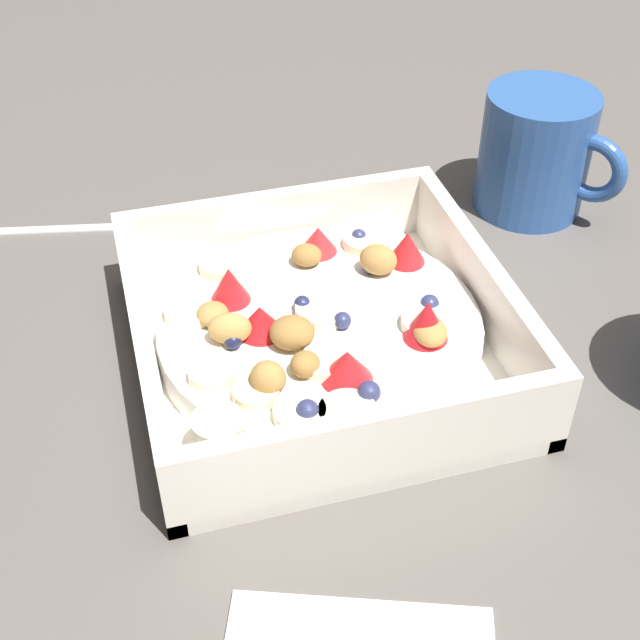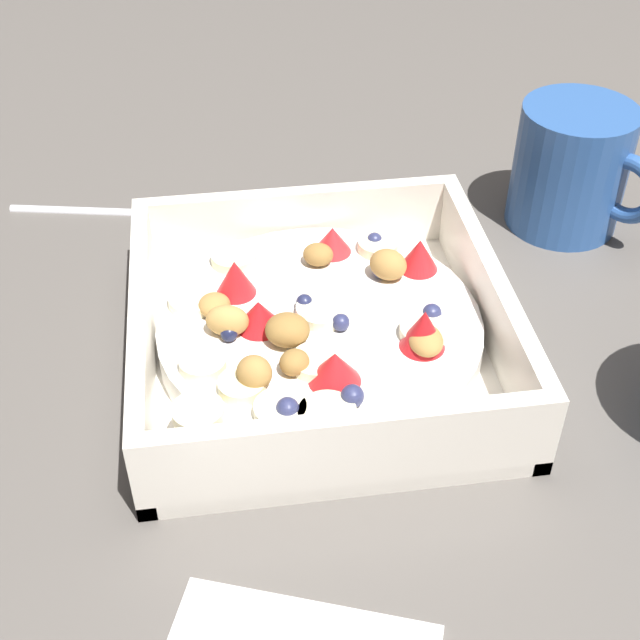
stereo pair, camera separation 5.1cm
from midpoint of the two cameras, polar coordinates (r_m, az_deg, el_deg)
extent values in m
plane|color=#56514C|center=(0.52, 2.11, -3.39)|extent=(2.40, 2.40, 0.00)
cube|color=white|center=(0.53, 2.77, -2.19)|extent=(0.22, 0.22, 0.01)
cube|color=white|center=(0.51, -8.68, -1.39)|extent=(0.22, 0.01, 0.06)
cube|color=white|center=(0.54, 13.70, 0.71)|extent=(0.22, 0.01, 0.06)
cube|color=white|center=(0.59, 1.05, 6.13)|extent=(0.01, 0.20, 0.06)
cube|color=white|center=(0.44, 5.28, -8.98)|extent=(0.01, 0.20, 0.06)
cylinder|color=white|center=(0.52, 2.82, -0.97)|extent=(0.19, 0.19, 0.02)
cylinder|color=#F7EFC6|center=(0.50, 9.74, -0.87)|extent=(0.04, 0.04, 0.01)
cylinder|color=#F7EFC6|center=(0.45, 0.61, -6.08)|extent=(0.04, 0.04, 0.01)
cylinder|color=#F4EAB7|center=(0.45, 4.20, -6.36)|extent=(0.04, 0.04, 0.01)
cylinder|color=#F7EFC6|center=(0.52, -5.59, 1.17)|extent=(0.04, 0.04, 0.01)
cylinder|color=#F7EFC6|center=(0.51, 3.00, 0.44)|extent=(0.04, 0.04, 0.01)
cylinder|color=#F4EAB7|center=(0.46, -2.03, -4.47)|extent=(0.03, 0.03, 0.01)
cylinder|color=#F4EAB7|center=(0.57, 6.41, 4.77)|extent=(0.03, 0.03, 0.01)
cylinder|color=#F7EFC6|center=(0.48, 3.01, -2.90)|extent=(0.04, 0.04, 0.01)
cylinder|color=#F7EFC6|center=(0.45, -4.81, -6.23)|extent=(0.04, 0.04, 0.01)
cylinder|color=#F4EAB7|center=(0.55, -3.04, 3.98)|extent=(0.04, 0.04, 0.01)
cylinder|color=#F7EFC6|center=(0.48, -4.68, -3.00)|extent=(0.03, 0.03, 0.01)
cone|color=red|center=(0.55, 9.18, 4.16)|extent=(0.03, 0.03, 0.02)
cone|color=red|center=(0.52, -2.81, 2.70)|extent=(0.03, 0.03, 0.02)
cone|color=red|center=(0.49, 9.78, -0.73)|extent=(0.03, 0.03, 0.03)
cone|color=red|center=(0.47, 4.11, -3.26)|extent=(0.04, 0.04, 0.02)
cone|color=red|center=(0.50, -1.13, 0.24)|extent=(0.04, 0.04, 0.02)
cone|color=red|center=(0.56, 3.44, 5.18)|extent=(0.03, 0.03, 0.02)
sphere|color=#23284C|center=(0.51, 1.80, 1.05)|extent=(0.01, 0.01, 0.01)
sphere|color=navy|center=(0.45, 1.11, -5.98)|extent=(0.01, 0.01, 0.01)
sphere|color=navy|center=(0.51, 10.15, 0.39)|extent=(0.01, 0.01, 0.01)
sphere|color=navy|center=(0.57, 6.17, 5.13)|extent=(0.01, 0.01, 0.01)
sphere|color=navy|center=(0.54, 6.70, 3.23)|extent=(0.01, 0.01, 0.01)
sphere|color=navy|center=(0.50, 4.20, 0.01)|extent=(0.01, 0.01, 0.01)
sphere|color=navy|center=(0.46, 5.34, -5.13)|extent=(0.01, 0.01, 0.01)
sphere|color=#191E3D|center=(0.49, -3.03, -1.16)|extent=(0.01, 0.01, 0.01)
ellipsoid|color=#AD7F42|center=(0.49, 9.89, -1.43)|extent=(0.03, 0.02, 0.01)
ellipsoid|color=tan|center=(0.50, -3.18, -0.17)|extent=(0.02, 0.03, 0.02)
ellipsoid|color=#AD7F42|center=(0.54, 7.19, 3.52)|extent=(0.03, 0.03, 0.02)
ellipsoid|color=olive|center=(0.47, 1.40, -2.93)|extent=(0.02, 0.02, 0.01)
ellipsoid|color=#AD7F42|center=(0.51, -4.12, 0.86)|extent=(0.03, 0.03, 0.01)
ellipsoid|color=olive|center=(0.55, 2.54, 4.21)|extent=(0.02, 0.02, 0.01)
ellipsoid|color=olive|center=(0.49, 0.83, -0.78)|extent=(0.03, 0.03, 0.02)
ellipsoid|color=#AD7F42|center=(0.46, -1.18, -3.61)|extent=(0.03, 0.03, 0.02)
ellipsoid|color=silver|center=(0.65, -5.20, 7.05)|extent=(0.04, 0.05, 0.01)
cylinder|color=silver|center=(0.67, -12.60, 7.09)|extent=(0.03, 0.12, 0.01)
cylinder|color=#2D5699|center=(0.65, 18.27, 9.38)|extent=(0.08, 0.08, 0.09)
torus|color=#2D5699|center=(0.64, 21.67, 7.91)|extent=(0.05, 0.04, 0.05)
camera|label=1|loc=(0.03, -87.14, 2.44)|focal=48.85mm
camera|label=2|loc=(0.03, 92.86, -2.44)|focal=48.85mm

